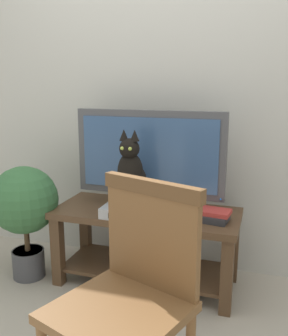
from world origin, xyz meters
name	(u,v)px	position (x,y,z in m)	size (l,w,h in m)	color
ground_plane	(130,321)	(0.00, 0.00, 0.00)	(12.00, 12.00, 0.00)	#ADA393
back_wall	(170,74)	(0.00, 0.87, 1.40)	(7.00, 0.12, 2.80)	beige
tv_stand	(146,234)	(-0.04, 0.45, 0.35)	(1.21, 0.51, 0.52)	#513823
tv	(149,157)	(-0.04, 0.51, 0.87)	(1.00, 0.20, 0.65)	#4C4C51
media_box	(132,210)	(-0.10, 0.34, 0.55)	(0.34, 0.29, 0.07)	#ADADB2
cat	(131,177)	(-0.10, 0.33, 0.77)	(0.19, 0.29, 0.48)	black
wooden_chair	(133,283)	(0.21, -0.53, 0.56)	(0.60, 0.61, 0.96)	brown
book_stack	(212,215)	(0.39, 0.39, 0.55)	(0.23, 0.18, 0.07)	#2D2D33
potted_plant	(25,206)	(-0.86, 0.27, 0.52)	(0.46, 0.46, 0.79)	#47474C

